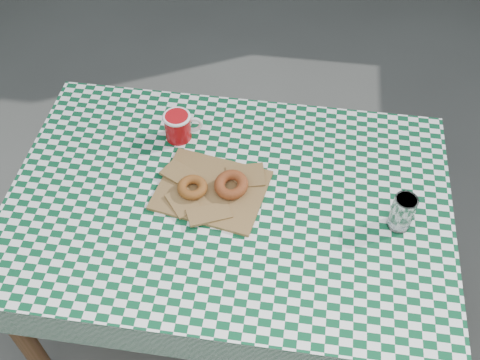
# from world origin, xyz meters

# --- Properties ---
(ground) EXTENTS (60.00, 60.00, 0.00)m
(ground) POSITION_xyz_m (0.00, 0.00, 0.00)
(ground) COLOR #4F4E4A
(ground) RESTS_ON ground
(table) EXTENTS (1.30, 0.87, 0.75)m
(table) POSITION_xyz_m (0.17, 0.12, 0.38)
(table) COLOR brown
(table) RESTS_ON ground
(tablecloth) EXTENTS (1.32, 0.89, 0.01)m
(tablecloth) POSITION_xyz_m (0.17, 0.12, 0.75)
(tablecloth) COLOR #0A4526
(tablecloth) RESTS_ON table
(paper_bag) EXTENTS (0.35, 0.30, 0.02)m
(paper_bag) POSITION_xyz_m (0.11, 0.15, 0.76)
(paper_bag) COLOR olive
(paper_bag) RESTS_ON tablecloth
(bagel_front) EXTENTS (0.11, 0.11, 0.03)m
(bagel_front) POSITION_xyz_m (0.06, 0.13, 0.79)
(bagel_front) COLOR brown
(bagel_front) RESTS_ON paper_bag
(bagel_back) EXTENTS (0.14, 0.14, 0.03)m
(bagel_back) POSITION_xyz_m (0.17, 0.15, 0.79)
(bagel_back) COLOR brown
(bagel_back) RESTS_ON paper_bag
(coffee_mug) EXTENTS (0.21, 0.21, 0.09)m
(coffee_mug) POSITION_xyz_m (-0.03, 0.36, 0.80)
(coffee_mug) COLOR #AC0B10
(coffee_mug) RESTS_ON tablecloth
(drinking_glass) EXTENTS (0.07, 0.07, 0.12)m
(drinking_glass) POSITION_xyz_m (0.66, 0.10, 0.81)
(drinking_glass) COLOR silver
(drinking_glass) RESTS_ON tablecloth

